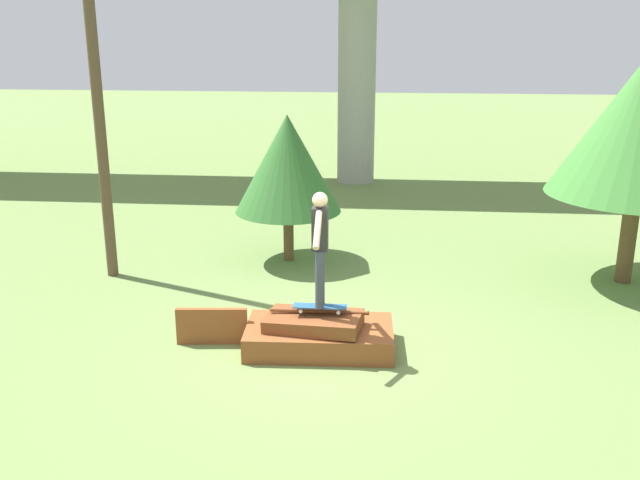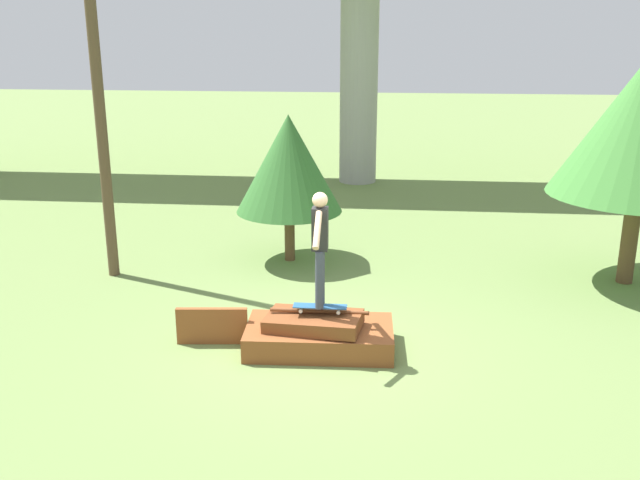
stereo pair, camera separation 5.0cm
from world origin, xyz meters
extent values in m
plane|color=olive|center=(0.00, 0.00, 0.00)|extent=(80.00, 80.00, 0.00)
cube|color=brown|center=(0.00, 0.00, 0.18)|extent=(2.19, 1.24, 0.36)
cube|color=brown|center=(-0.08, -0.08, 0.46)|extent=(1.46, 0.93, 0.25)
cylinder|color=brown|center=(0.00, 0.00, 0.59)|extent=(1.44, 0.06, 0.06)
cube|color=brown|center=(-1.61, 0.02, 0.28)|extent=(1.06, 0.19, 0.56)
cube|color=#23517F|center=(0.01, -0.07, 0.70)|extent=(0.77, 0.19, 0.01)
cylinder|color=silver|center=(0.29, 0.00, 0.65)|extent=(0.05, 0.03, 0.05)
cylinder|color=silver|center=(0.29, -0.16, 0.65)|extent=(0.05, 0.03, 0.05)
cylinder|color=silver|center=(-0.26, 0.01, 0.65)|extent=(0.05, 0.03, 0.05)
cylinder|color=silver|center=(-0.26, -0.15, 0.65)|extent=(0.05, 0.03, 0.05)
cylinder|color=#383D4C|center=(0.02, 0.01, 1.13)|extent=(0.12, 0.12, 0.84)
cylinder|color=#383D4C|center=(0.01, -0.16, 1.13)|extent=(0.12, 0.12, 0.84)
cube|color=black|center=(0.01, -0.07, 1.86)|extent=(0.22, 0.21, 0.61)
sphere|color=tan|center=(0.01, -0.07, 2.27)|extent=(0.22, 0.22, 0.22)
cylinder|color=tan|center=(0.02, 0.26, 1.94)|extent=(0.09, 0.52, 0.44)
cylinder|color=tan|center=(0.01, -0.41, 1.94)|extent=(0.09, 0.52, 0.44)
cylinder|color=#9E9E99|center=(0.00, 11.61, 3.11)|extent=(1.10, 1.10, 6.22)
cylinder|color=brown|center=(-4.21, 2.82, 4.00)|extent=(0.20, 0.20, 8.00)
cylinder|color=brown|center=(-1.00, 4.02, 0.51)|extent=(0.20, 0.20, 1.02)
cone|color=#336B2D|center=(-1.00, 4.02, 1.97)|extent=(2.09, 2.09, 1.90)
cylinder|color=brown|center=(5.34, 3.35, 0.83)|extent=(0.29, 0.29, 1.65)
camera|label=1|loc=(0.90, -9.53, 4.60)|focal=40.00mm
camera|label=2|loc=(0.95, -9.52, 4.60)|focal=40.00mm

